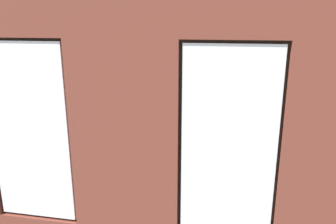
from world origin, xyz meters
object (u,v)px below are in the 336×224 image
Objects in this scene: remote_gray at (169,137)px; candle_jar at (149,136)px; cup_ceramic at (162,133)px; tv_flatscreen at (21,118)px; coffee_table at (169,141)px; remote_black at (187,136)px; potted_plant_corner_near_left at (308,108)px; couch_by_window at (108,211)px; table_plant_small at (172,136)px; papasan_chair at (161,113)px; potted_plant_foreground_right at (89,100)px; media_console at (24,146)px; potted_plant_by_left_couch at (294,143)px.

candle_jar is at bearing 35.66° from remote_gray.
tv_flatscreen is (2.72, 0.63, 0.36)m from cup_ceramic.
coffee_table is 7.37× the size of remote_black.
tv_flatscreen is 6.40m from potted_plant_corner_near_left.
couch_by_window is 10.94× the size of table_plant_small.
remote_gray is at bearing 33.84° from potted_plant_corner_near_left.
potted_plant_corner_near_left is at bearing -178.16° from papasan_chair.
coffee_table is at bearing -169.61° from tv_flatscreen.
candle_jar is at bearing 136.52° from potted_plant_foreground_right.
coffee_table is at bearing -97.35° from couch_by_window.
potted_plant_foreground_right is at bearing -96.87° from media_console.
potted_plant_foreground_right is at bearing -96.88° from tv_flatscreen.
papasan_chair reaches higher than candle_jar.
candle_jar is (0.38, 0.12, 0.11)m from coffee_table.
papasan_chair reaches higher than cup_ceramic.
remote_black is 0.19× the size of tv_flatscreen.
couch_by_window is at bearing 53.74° from potted_plant_corner_near_left.
remote_black is at bearing 148.12° from potted_plant_foreground_right.
candle_jar is at bearing -88.78° from couch_by_window.
potted_plant_corner_near_left is at bearing -147.68° from candle_jar.
couch_by_window reaches higher than table_plant_small.
papasan_chair is (0.90, -1.75, -0.04)m from remote_black.
table_plant_small is 3.61m from potted_plant_corner_near_left.
papasan_chair is at bearing -84.91° from candle_jar.
media_console is at bearing 9.23° from candle_jar.
candle_jar is 0.77m from remote_black.
remote_black is (-0.34, -0.14, 0.07)m from coffee_table.
cup_ceramic is at bearing 17.51° from remote_black.
remote_black is 3.31m from tv_flatscreen.
remote_gray is (-0.00, 0.00, 0.07)m from coffee_table.
remote_black is 3.25m from potted_plant_corner_near_left.
potted_plant_corner_near_left is at bearing -143.69° from table_plant_small.
couch_by_window is 4.42m from papasan_chair.
tv_flatscreen is at bearing 7.73° from table_plant_small.
papasan_chair is at bearing -56.26° from remote_gray.
table_plant_small is at bearing 59.80° from remote_black.
potted_plant_corner_near_left is (-5.87, -2.54, -0.16)m from tv_flatscreen.
cup_ceramic is 0.08× the size of media_console.
couch_by_window is 4.01m from potted_plant_by_left_couch.
cup_ceramic is 0.50m from remote_black.
potted_plant_by_left_couch reaches higher than coffee_table.
tv_flatscreen reaches higher than candle_jar.
potted_plant_corner_near_left reaches higher than potted_plant_by_left_couch.
cup_ceramic is (-0.17, -2.62, 0.17)m from couch_by_window.
table_plant_small is 1.09× the size of remote_black.
couch_by_window is 2.44m from table_plant_small.
remote_black is 1.97m from papasan_chair.
potted_plant_foreground_right is 5.27m from potted_plant_by_left_couch.
potted_plant_foreground_right reaches higher than media_console.
potted_plant_corner_near_left is at bearing -179.49° from potted_plant_foreground_right.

